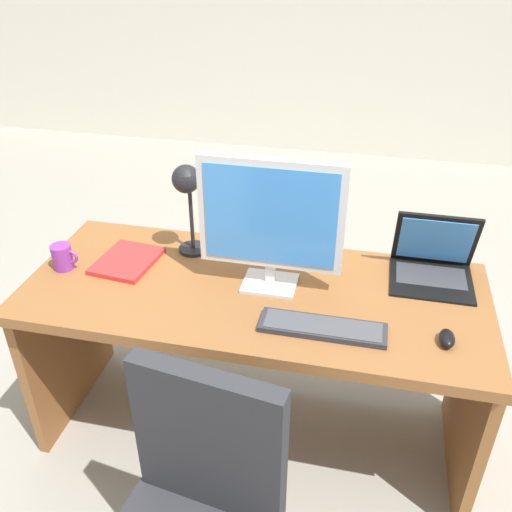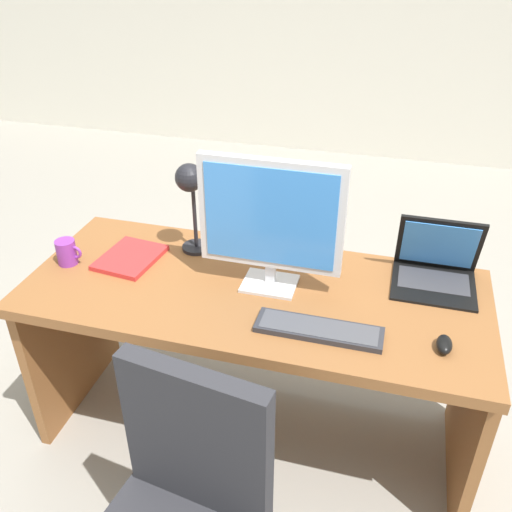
{
  "view_description": "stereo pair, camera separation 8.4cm",
  "coord_description": "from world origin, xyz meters",
  "views": [
    {
      "loc": [
        0.38,
        -1.65,
        1.94
      ],
      "look_at": [
        0.0,
        0.04,
        0.88
      ],
      "focal_mm": 38.85,
      "sensor_mm": 36.0,
      "label": 1
    },
    {
      "loc": [
        0.46,
        -1.63,
        1.94
      ],
      "look_at": [
        0.0,
        0.04,
        0.88
      ],
      "focal_mm": 38.85,
      "sensor_mm": 36.0,
      "label": 2
    }
  ],
  "objects": [
    {
      "name": "monitor",
      "position": [
        0.05,
        0.04,
        1.04
      ],
      "size": [
        0.52,
        0.16,
        0.5
      ],
      "color": "silver",
      "rests_on": "desk"
    },
    {
      "name": "desk",
      "position": [
        0.0,
        0.05,
        0.55
      ],
      "size": [
        1.72,
        0.73,
        0.76
      ],
      "color": "brown",
      "rests_on": "ground"
    },
    {
      "name": "book",
      "position": [
        -0.53,
        0.06,
        0.77
      ],
      "size": [
        0.24,
        0.28,
        0.02
      ],
      "color": "red",
      "rests_on": "desk"
    },
    {
      "name": "ground",
      "position": [
        0.0,
        1.5,
        0.0
      ],
      "size": [
        12.0,
        12.0,
        0.0
      ],
      "primitive_type": "plane",
      "color": "gray"
    },
    {
      "name": "mouse",
      "position": [
        0.68,
        -0.17,
        0.78
      ],
      "size": [
        0.05,
        0.09,
        0.04
      ],
      "color": "black",
      "rests_on": "desk"
    },
    {
      "name": "keyboard",
      "position": [
        0.28,
        -0.19,
        0.77
      ],
      "size": [
        0.42,
        0.12,
        0.02
      ],
      "color": "#2D2D33",
      "rests_on": "desk"
    },
    {
      "name": "coffee_mug",
      "position": [
        -0.76,
        -0.02,
        0.81
      ],
      "size": [
        0.11,
        0.08,
        0.1
      ],
      "color": "purple",
      "rests_on": "desk"
    },
    {
      "name": "laptop",
      "position": [
        0.65,
        0.25,
        0.83
      ],
      "size": [
        0.3,
        0.28,
        0.25
      ],
      "color": "black",
      "rests_on": "desk"
    },
    {
      "name": "desk_lamp",
      "position": [
        -0.31,
        0.19,
        1.04
      ],
      "size": [
        0.12,
        0.14,
        0.39
      ],
      "color": "black",
      "rests_on": "desk"
    }
  ]
}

